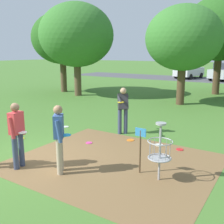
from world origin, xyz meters
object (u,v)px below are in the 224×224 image
at_px(tree_mid_center, 77,35).
at_px(player_waiting_left, 59,135).
at_px(tree_near_right, 184,38).
at_px(frisbee_by_tee, 21,138).
at_px(parked_car_leftmost, 189,70).
at_px(frisbee_scattered_b, 66,127).
at_px(player_foreground_watching, 17,132).
at_px(frisbee_scattered_a, 130,140).
at_px(player_waiting_right, 123,108).
at_px(frisbee_far_right, 180,150).
at_px(frisbee_mid_grass, 89,143).
at_px(tree_near_left, 62,38).
at_px(tree_mid_right, 221,29).
at_px(disc_golf_basket, 158,149).
at_px(frisbee_near_basket, 159,145).

bearing_deg(tree_mid_center, player_waiting_left, -52.49).
bearing_deg(tree_near_right, frisbee_by_tee, -105.98).
bearing_deg(tree_near_right, tree_mid_center, -175.03).
bearing_deg(parked_car_leftmost, frisbee_scattered_b, -85.00).
bearing_deg(parked_car_leftmost, player_foreground_watching, -82.25).
relative_size(frisbee_scattered_a, tree_near_right, 0.05).
xyz_separation_m(player_waiting_left, player_waiting_right, (-0.33, 3.64, 0.02)).
bearing_deg(player_waiting_right, frisbee_scattered_b, -169.29).
xyz_separation_m(player_foreground_watching, frisbee_by_tee, (-1.90, 1.58, -0.96)).
relative_size(player_foreground_watching, parked_car_leftmost, 0.38).
bearing_deg(tree_mid_center, frisbee_scattered_a, -40.43).
distance_m(frisbee_far_right, tree_mid_center, 12.19).
height_order(frisbee_mid_grass, frisbee_scattered_a, same).
bearing_deg(tree_mid_center, frisbee_scattered_b, -54.01).
xyz_separation_m(frisbee_scattered_b, tree_near_left, (-6.83, 7.38, 3.91)).
bearing_deg(player_waiting_right, tree_mid_right, 86.11).
xyz_separation_m(player_waiting_right, frisbee_scattered_b, (-2.39, -0.45, -0.98)).
bearing_deg(player_waiting_left, parked_car_leftmost, 100.21).
relative_size(frisbee_mid_grass, parked_car_leftmost, 0.05).
distance_m(frisbee_by_tee, frisbee_scattered_b, 1.98).
xyz_separation_m(player_foreground_watching, tree_mid_right, (1.58, 15.79, 3.52)).
distance_m(disc_golf_basket, tree_mid_center, 13.41).
bearing_deg(frisbee_mid_grass, frisbee_scattered_a, 43.90).
distance_m(disc_golf_basket, parked_car_leftmost, 26.26).
xyz_separation_m(frisbee_near_basket, tree_mid_right, (-0.83, 12.26, 4.48)).
bearing_deg(disc_golf_basket, frisbee_by_tee, 176.98).
xyz_separation_m(disc_golf_basket, frisbee_mid_grass, (-2.90, 1.17, -0.74)).
bearing_deg(frisbee_near_basket, player_waiting_right, 164.08).
distance_m(frisbee_scattered_a, tree_near_left, 12.95).
bearing_deg(parked_car_leftmost, player_waiting_right, -78.99).
relative_size(player_waiting_right, parked_car_leftmost, 0.38).
bearing_deg(frisbee_scattered_a, frisbee_near_basket, 3.31).
relative_size(player_foreground_watching, tree_mid_center, 0.28).
relative_size(frisbee_scattered_b, tree_near_right, 0.04).
bearing_deg(player_waiting_left, frisbee_mid_grass, 109.07).
height_order(disc_golf_basket, frisbee_scattered_a, disc_golf_basket).
bearing_deg(tree_mid_right, frisbee_scattered_b, -104.59).
distance_m(player_waiting_right, frisbee_far_right, 2.57).
bearing_deg(player_waiting_left, tree_near_right, 92.28).
relative_size(player_foreground_watching, frisbee_near_basket, 6.66).
distance_m(frisbee_by_tee, parked_car_leftmost, 25.14).
xyz_separation_m(frisbee_near_basket, tree_mid_center, (-8.75, 6.54, 4.02)).
distance_m(frisbee_scattered_b, tree_mid_center, 9.01).
xyz_separation_m(player_waiting_right, parked_car_leftmost, (-4.41, 22.66, -0.06)).
xyz_separation_m(tree_near_right, tree_mid_center, (-7.04, -0.61, 0.36)).
bearing_deg(tree_near_left, parked_car_leftmost, 72.99).
relative_size(player_waiting_left, tree_near_right, 0.31).
bearing_deg(frisbee_scattered_b, player_waiting_right, 10.71).
distance_m(frisbee_scattered_b, parked_car_leftmost, 23.22).
bearing_deg(parked_car_leftmost, frisbee_near_basket, -75.37).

